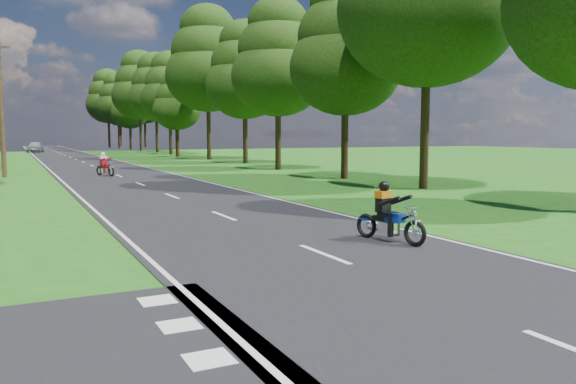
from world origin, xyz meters
TOP-DOWN VIEW (x-y plane):
  - ground at (0.00, 0.00)m, footprint 160.00×160.00m
  - main_road at (0.00, 50.00)m, footprint 7.00×140.00m
  - road_markings at (-0.14, 48.13)m, footprint 7.40×140.00m
  - treeline at (1.43, 60.06)m, footprint 40.00×115.35m
  - telegraph_pole at (-6.00, 28.00)m, footprint 1.20×0.26m
  - rider_near_blue at (2.00, 2.49)m, footprint 0.96×1.74m
  - rider_far_red at (-0.72, 26.34)m, footprint 1.10×1.75m
  - distant_car at (-2.60, 75.19)m, footprint 2.59×4.66m

SIDE VIEW (x-z plane):
  - ground at x=0.00m, z-range 0.00..0.00m
  - main_road at x=0.00m, z-range 0.00..0.02m
  - road_markings at x=-0.14m, z-range 0.02..0.03m
  - rider_near_blue at x=2.00m, z-range 0.02..1.40m
  - rider_far_red at x=-0.72m, z-range 0.02..1.41m
  - distant_car at x=-2.60m, z-range 0.02..1.52m
  - telegraph_pole at x=-6.00m, z-range 0.07..8.07m
  - treeline at x=1.43m, z-range 0.86..15.65m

